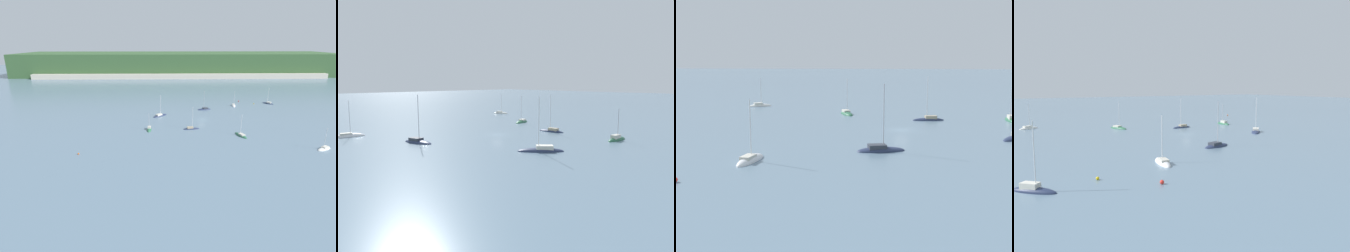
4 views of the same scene
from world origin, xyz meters
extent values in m
plane|color=slate|center=(0.00, 0.00, 0.00)|extent=(600.00, 600.00, 0.00)
cube|color=#385B33|center=(0.00, 181.42, 11.45)|extent=(339.80, 75.89, 22.89)
cube|color=beige|center=(0.00, 139.98, 2.40)|extent=(288.83, 6.00, 4.80)
ellipsoid|color=#232D4C|center=(4.06, 19.56, 0.00)|extent=(7.93, 4.30, 1.33)
cube|color=#333842|center=(4.64, 19.69, 0.72)|extent=(3.06, 2.43, 0.70)
cylinder|color=#B2B2B7|center=(3.69, 19.47, 5.35)|extent=(0.14, 0.14, 9.96)
ellipsoid|color=white|center=(37.09, -36.14, 0.00)|extent=(6.63, 4.66, 1.47)
cube|color=silver|center=(37.55, -35.91, 0.72)|extent=(2.70, 2.31, 0.62)
cylinder|color=silver|center=(36.81, -36.28, 4.11)|extent=(0.14, 0.14, 7.42)
ellipsoid|color=#232D4C|center=(-6.52, -13.23, 0.00)|extent=(7.29, 2.89, 1.13)
cube|color=tan|center=(-7.08, -13.31, 0.67)|extent=(2.72, 1.68, 0.72)
cylinder|color=silver|center=(-6.17, -13.18, 4.97)|extent=(0.14, 0.14, 9.31)
ellipsoid|color=#2D6647|center=(12.17, -21.88, 0.00)|extent=(4.50, 7.76, 1.45)
cube|color=beige|center=(12.36, -22.44, 0.69)|extent=(2.31, 3.03, 0.59)
cylinder|color=silver|center=(12.04, -21.53, 4.49)|extent=(0.14, 0.14, 8.18)
ellipsoid|color=silver|center=(22.31, 27.54, 0.00)|extent=(3.38, 7.52, 1.69)
cube|color=beige|center=(22.42, 28.11, 0.72)|extent=(1.89, 2.84, 0.51)
cylinder|color=silver|center=(22.24, 27.18, 4.55)|extent=(0.14, 0.14, 8.16)
ellipsoid|color=#232D4C|center=(44.28, 32.65, 0.00)|extent=(6.06, 6.14, 1.31)
cube|color=silver|center=(44.66, 32.25, 0.79)|extent=(2.62, 2.63, 0.87)
cylinder|color=silver|center=(44.04, 32.89, 4.92)|extent=(0.14, 0.14, 9.12)
ellipsoid|color=#232D4C|center=(-20.00, 7.32, 0.00)|extent=(7.97, 8.00, 1.35)
cube|color=silver|center=(-20.50, 6.82, 0.77)|extent=(3.46, 3.47, 0.80)
cylinder|color=silver|center=(-19.69, 7.63, 5.37)|extent=(0.14, 0.14, 10.00)
ellipsoid|color=#2D6647|center=(-24.46, -13.88, 0.00)|extent=(2.00, 6.67, 1.59)
cube|color=beige|center=(-24.45, -13.35, 0.88)|extent=(1.35, 2.41, 0.88)
cylinder|color=#B2B2B7|center=(-24.47, -14.21, 3.78)|extent=(0.14, 0.14, 6.69)
sphere|color=red|center=(28.27, 38.51, 0.31)|extent=(0.62, 0.62, 0.62)
sphere|color=orange|center=(-46.77, -38.43, 0.27)|extent=(0.54, 0.54, 0.54)
sphere|color=yellow|center=(35.46, 31.68, 0.26)|extent=(0.52, 0.52, 0.52)
camera|label=1|loc=(-19.01, -118.51, 35.94)|focal=28.00mm
camera|label=2|loc=(-58.78, 54.40, 13.31)|focal=35.00mm
camera|label=3|loc=(4.55, 90.02, 15.34)|focal=50.00mm
camera|label=4|loc=(49.38, 78.50, 14.00)|focal=35.00mm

